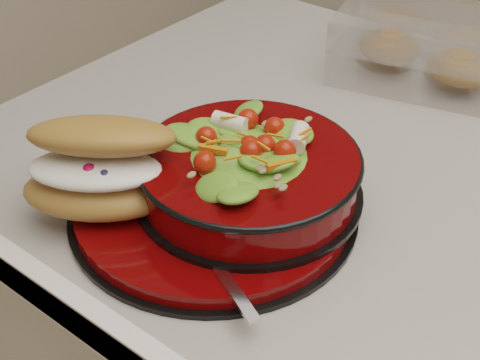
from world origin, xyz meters
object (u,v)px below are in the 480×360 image
Objects in this scene: croissant at (100,169)px; fork at (214,261)px; dinner_plate at (214,205)px; pastry_box at (425,47)px; salad_bowl at (249,165)px.

fork is (0.14, 0.00, -0.04)m from croissant.
fork is at bearing -49.33° from dinner_plate.
fork is 0.53× the size of pastry_box.
dinner_plate is 0.12m from croissant.
croissant reaches higher than dinner_plate.
salad_bowl is at bearing 48.49° from dinner_plate.
salad_bowl is at bearing -105.05° from pastry_box.
salad_bowl reaches higher than dinner_plate.
croissant is at bearing -134.73° from salad_bowl.
fork is (0.06, -0.07, 0.01)m from dinner_plate.
croissant is 0.15m from fork.
croissant is (-0.08, -0.08, 0.06)m from dinner_plate.
salad_bowl is 1.65× the size of fork.
fork is at bearing -69.13° from salad_bowl.
salad_bowl is (0.02, 0.03, 0.05)m from dinner_plate.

